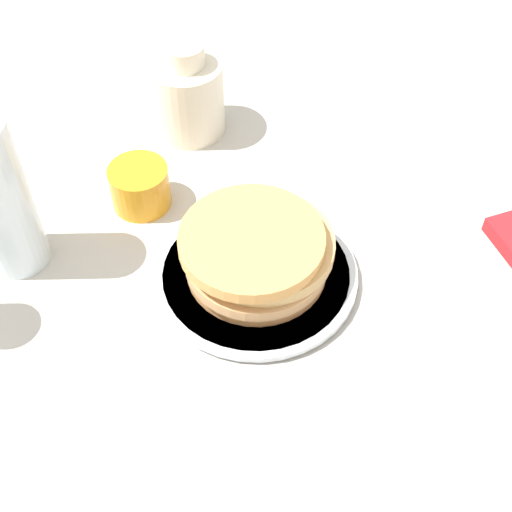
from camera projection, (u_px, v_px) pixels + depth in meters
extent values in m
plane|color=#BCB7AD|center=(237.00, 264.00, 0.84)|extent=(4.00, 4.00, 0.00)
cylinder|color=silver|center=(256.00, 275.00, 0.82)|extent=(0.21, 0.21, 0.01)
cylinder|color=silver|center=(256.00, 274.00, 0.82)|extent=(0.23, 0.23, 0.01)
cylinder|color=#D0884B|center=(257.00, 264.00, 0.81)|extent=(0.16, 0.16, 0.02)
cylinder|color=tan|center=(256.00, 259.00, 0.79)|extent=(0.16, 0.16, 0.01)
cylinder|color=tan|center=(263.00, 245.00, 0.78)|extent=(0.16, 0.16, 0.02)
cylinder|color=tan|center=(252.00, 241.00, 0.77)|extent=(0.16, 0.16, 0.02)
cylinder|color=orange|center=(140.00, 187.00, 0.88)|extent=(0.07, 0.07, 0.06)
cylinder|color=beige|center=(188.00, 97.00, 0.96)|extent=(0.10, 0.10, 0.10)
cylinder|color=beige|center=(184.00, 55.00, 0.90)|extent=(0.05, 0.05, 0.03)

